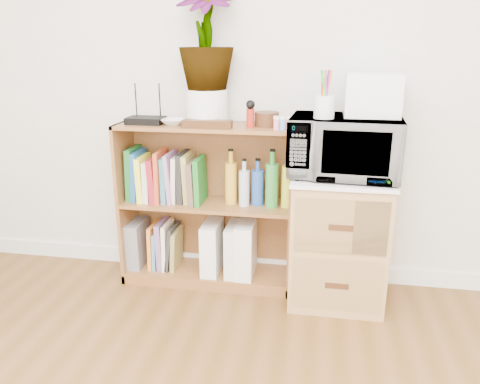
# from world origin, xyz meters

# --- Properties ---
(skirting_board) EXTENTS (4.00, 0.02, 0.10)m
(skirting_board) POSITION_xyz_m (0.00, 2.24, 0.05)
(skirting_board) COLOR white
(skirting_board) RESTS_ON ground
(bookshelf) EXTENTS (1.00, 0.30, 0.95)m
(bookshelf) POSITION_xyz_m (-0.35, 2.10, 0.47)
(bookshelf) COLOR brown
(bookshelf) RESTS_ON ground
(wicker_unit) EXTENTS (0.50, 0.45, 0.70)m
(wicker_unit) POSITION_xyz_m (0.40, 2.02, 0.35)
(wicker_unit) COLOR #9E7542
(wicker_unit) RESTS_ON ground
(microwave) EXTENTS (0.57, 0.41, 0.31)m
(microwave) POSITION_xyz_m (0.40, 2.02, 0.87)
(microwave) COLOR silver
(microwave) RESTS_ON wicker_unit
(pen_cup) EXTENTS (0.10, 0.10, 0.11)m
(pen_cup) POSITION_xyz_m (0.29, 1.95, 1.08)
(pen_cup) COLOR white
(pen_cup) RESTS_ON microwave
(small_appliance) EXTENTS (0.27, 0.22, 0.21)m
(small_appliance) POSITION_xyz_m (0.52, 2.06, 1.13)
(small_appliance) COLOR white
(small_appliance) RESTS_ON microwave
(router) EXTENTS (0.20, 0.14, 0.04)m
(router) POSITION_xyz_m (-0.69, 2.08, 0.97)
(router) COLOR black
(router) RESTS_ON bookshelf
(white_bowl) EXTENTS (0.13, 0.13, 0.03)m
(white_bowl) POSITION_xyz_m (-0.52, 2.07, 0.97)
(white_bowl) COLOR silver
(white_bowl) RESTS_ON bookshelf
(plant_pot) EXTENTS (0.22, 0.22, 0.19)m
(plant_pot) POSITION_xyz_m (-0.34, 2.12, 1.04)
(plant_pot) COLOR white
(plant_pot) RESTS_ON bookshelf
(potted_plant) EXTENTS (0.31, 0.31, 0.55)m
(potted_plant) POSITION_xyz_m (-0.34, 2.12, 1.41)
(potted_plant) COLOR #356D2B
(potted_plant) RESTS_ON plant_pot
(trinket_box) EXTENTS (0.26, 0.07, 0.04)m
(trinket_box) POSITION_xyz_m (-0.31, 2.00, 0.97)
(trinket_box) COLOR #361D0E
(trinket_box) RESTS_ON bookshelf
(kokeshi_doll) EXTENTS (0.04, 0.04, 0.10)m
(kokeshi_doll) POSITION_xyz_m (-0.09, 2.06, 1.00)
(kokeshi_doll) COLOR #A11C13
(kokeshi_doll) RESTS_ON bookshelf
(wooden_bowl) EXTENTS (0.13, 0.13, 0.08)m
(wooden_bowl) POSITION_xyz_m (-0.01, 2.11, 0.99)
(wooden_bowl) COLOR #331F0E
(wooden_bowl) RESTS_ON bookshelf
(paint_jars) EXTENTS (0.12, 0.04, 0.06)m
(paint_jars) POSITION_xyz_m (0.08, 2.01, 0.98)
(paint_jars) COLOR pink
(paint_jars) RESTS_ON bookshelf
(file_box) EXTENTS (0.08, 0.22, 0.28)m
(file_box) POSITION_xyz_m (-0.79, 2.10, 0.21)
(file_box) COLOR slate
(file_box) RESTS_ON bookshelf
(magazine_holder_left) EXTENTS (0.10, 0.25, 0.31)m
(magazine_holder_left) POSITION_xyz_m (-0.32, 2.09, 0.22)
(magazine_holder_left) COLOR white
(magazine_holder_left) RESTS_ON bookshelf
(magazine_holder_mid) EXTENTS (0.10, 0.24, 0.30)m
(magazine_holder_mid) POSITION_xyz_m (-0.18, 2.09, 0.22)
(magazine_holder_mid) COLOR silver
(magazine_holder_mid) RESTS_ON bookshelf
(magazine_holder_right) EXTENTS (0.10, 0.26, 0.32)m
(magazine_holder_right) POSITION_xyz_m (-0.12, 2.09, 0.23)
(magazine_holder_right) COLOR white
(magazine_holder_right) RESTS_ON bookshelf
(cookbooks) EXTENTS (0.45, 0.20, 0.30)m
(cookbooks) POSITION_xyz_m (-0.59, 2.10, 0.64)
(cookbooks) COLOR #1C6A29
(cookbooks) RESTS_ON bookshelf
(liquor_bottles) EXTENTS (0.39, 0.07, 0.32)m
(liquor_bottles) POSITION_xyz_m (-0.05, 2.10, 0.65)
(liquor_bottles) COLOR gold
(liquor_bottles) RESTS_ON bookshelf
(lower_books) EXTENTS (0.18, 0.19, 0.29)m
(lower_books) POSITION_xyz_m (-0.62, 2.10, 0.20)
(lower_books) COLOR orange
(lower_books) RESTS_ON bookshelf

